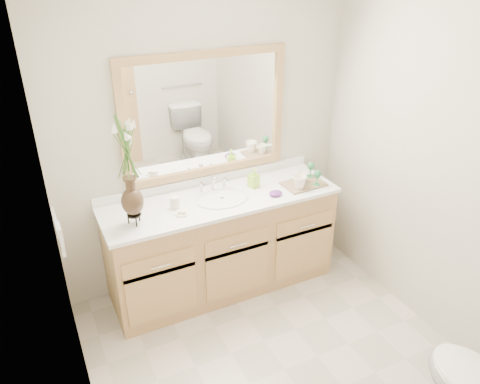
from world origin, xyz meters
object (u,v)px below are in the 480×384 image
tray (303,184)px  soap_bottle (254,179)px  flower_vase (127,157)px  tumbler (175,202)px

tray → soap_bottle: bearing=156.4°
flower_vase → tray: flower_vase is taller
flower_vase → soap_bottle: (1.00, 0.14, -0.43)m
tumbler → flower_vase: bearing=-164.4°
flower_vase → tray: (1.38, -0.01, -0.49)m
soap_bottle → tray: 0.41m
soap_bottle → tray: (0.38, -0.15, -0.06)m
flower_vase → tray: 1.46m
flower_vase → soap_bottle: bearing=7.9°
flower_vase → tumbler: size_ratio=8.05×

